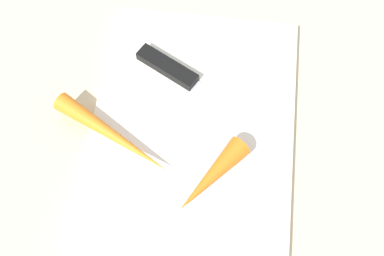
{
  "coord_description": "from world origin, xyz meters",
  "views": [
    {
      "loc": [
        -0.25,
        -0.03,
        0.55
      ],
      "look_at": [
        0.0,
        0.0,
        0.01
      ],
      "focal_mm": 43.32,
      "sensor_mm": 36.0,
      "label": 1
    }
  ],
  "objects_px": {
    "cutting_board": "(192,130)",
    "knife": "(175,72)",
    "carrot_long": "(113,135)",
    "carrot_short": "(211,177)"
  },
  "relations": [
    {
      "from": "cutting_board",
      "to": "knife",
      "type": "xyz_separation_m",
      "value": [
        0.08,
        0.03,
        0.01
      ]
    },
    {
      "from": "cutting_board",
      "to": "knife",
      "type": "distance_m",
      "value": 0.08
    },
    {
      "from": "carrot_long",
      "to": "carrot_short",
      "type": "relative_size",
      "value": 1.53
    },
    {
      "from": "carrot_short",
      "to": "carrot_long",
      "type": "bearing_deg",
      "value": -71.99
    },
    {
      "from": "knife",
      "to": "cutting_board",
      "type": "bearing_deg",
      "value": -39.24
    },
    {
      "from": "cutting_board",
      "to": "carrot_short",
      "type": "bearing_deg",
      "value": -154.95
    },
    {
      "from": "knife",
      "to": "carrot_long",
      "type": "height_order",
      "value": "carrot_long"
    },
    {
      "from": "carrot_short",
      "to": "knife",
      "type": "bearing_deg",
      "value": -120.85
    },
    {
      "from": "knife",
      "to": "carrot_short",
      "type": "distance_m",
      "value": 0.16
    },
    {
      "from": "carrot_short",
      "to": "cutting_board",
      "type": "bearing_deg",
      "value": -119.71
    }
  ]
}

